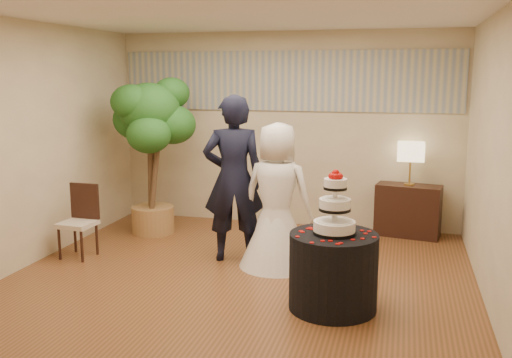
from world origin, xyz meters
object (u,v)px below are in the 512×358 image
(table_lamp, at_px, (410,164))
(ficus_tree, at_px, (151,155))
(wedding_cake, at_px, (335,202))
(console, at_px, (408,210))
(groom, at_px, (234,179))
(cake_table, at_px, (333,271))
(bride, at_px, (277,195))
(side_chair, at_px, (77,222))

(table_lamp, relative_size, ficus_tree, 0.26)
(wedding_cake, distance_m, console, 2.91)
(groom, distance_m, cake_table, 1.88)
(bride, height_order, wedding_cake, bride)
(bride, xyz_separation_m, wedding_cake, (0.78, -1.07, 0.20))
(wedding_cake, bearing_deg, bride, 126.21)
(cake_table, bearing_deg, console, 75.93)
(ficus_tree, bearing_deg, cake_table, -35.73)
(groom, height_order, cake_table, groom)
(groom, xyz_separation_m, bride, (0.55, -0.10, -0.15))
(wedding_cake, bearing_deg, console, 75.93)
(cake_table, bearing_deg, groom, 138.68)
(side_chair, bearing_deg, console, 30.21)
(cake_table, bearing_deg, bride, 126.21)
(table_lamp, bearing_deg, side_chair, -152.97)
(bride, distance_m, side_chair, 2.45)
(cake_table, distance_m, wedding_cake, 0.67)
(wedding_cake, bearing_deg, ficus_tree, 144.27)
(bride, bearing_deg, cake_table, 133.83)
(cake_table, distance_m, side_chair, 3.28)
(ficus_tree, relative_size, side_chair, 2.49)
(wedding_cake, distance_m, ficus_tree, 3.41)
(cake_table, distance_m, console, 2.82)
(ficus_tree, bearing_deg, bride, -24.93)
(bride, height_order, side_chair, bride)
(cake_table, distance_m, ficus_tree, 3.48)
(wedding_cake, xyz_separation_m, console, (0.69, 2.74, -0.68))
(groom, distance_m, table_lamp, 2.56)
(groom, distance_m, console, 2.63)
(ficus_tree, bearing_deg, side_chair, -108.93)
(bride, xyz_separation_m, side_chair, (-2.40, -0.30, -0.39))
(console, relative_size, side_chair, 0.97)
(bride, distance_m, console, 2.28)
(wedding_cake, relative_size, console, 0.71)
(console, xyz_separation_m, side_chair, (-3.87, -1.97, 0.09))
(wedding_cake, relative_size, side_chair, 0.69)
(wedding_cake, bearing_deg, groom, 138.68)
(bride, distance_m, ficus_tree, 2.20)
(cake_table, height_order, side_chair, side_chair)
(cake_table, bearing_deg, ficus_tree, 144.27)
(bride, relative_size, side_chair, 1.89)
(console, bearing_deg, bride, -121.73)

